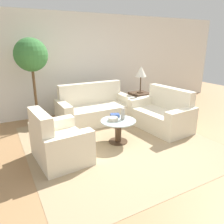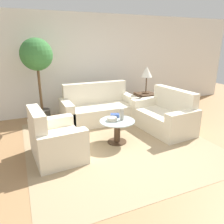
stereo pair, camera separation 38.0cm
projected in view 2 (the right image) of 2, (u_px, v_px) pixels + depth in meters
The scene contains 13 objects.
ground_plane at pixel (139, 161), 3.62m from camera, with size 14.00×14.00×0.00m, color #9E754C.
wall_back at pixel (84, 64), 5.91m from camera, with size 10.00×0.06×2.60m.
rug at pixel (117, 142), 4.29m from camera, with size 3.38×3.47×0.01m.
sofa_main at pixel (99, 109), 5.40m from camera, with size 1.82×0.84×0.92m.
armchair at pixel (54, 142), 3.65m from camera, with size 0.85×1.03×0.88m.
loveseat at pixel (165, 117), 4.86m from camera, with size 0.91×1.47×0.90m.
coffee_table at pixel (117, 128), 4.20m from camera, with size 0.67×0.67×0.45m.
side_table at pixel (145, 104), 5.80m from camera, with size 0.48×0.48×0.60m.
table_lamp at pixel (147, 73), 5.54m from camera, with size 0.29×0.29×0.69m.
potted_plant at pixel (37, 62), 4.81m from camera, with size 0.71×0.71×1.97m.
vase at pixel (122, 114), 4.15m from camera, with size 0.07×0.07×0.23m.
bowl at pixel (112, 119), 4.14m from camera, with size 0.18×0.18×0.07m.
book_stack at pixel (115, 115), 4.36m from camera, with size 0.22×0.20×0.05m.
Camera 2 is at (-1.68, -2.75, 1.89)m, focal length 35.00 mm.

